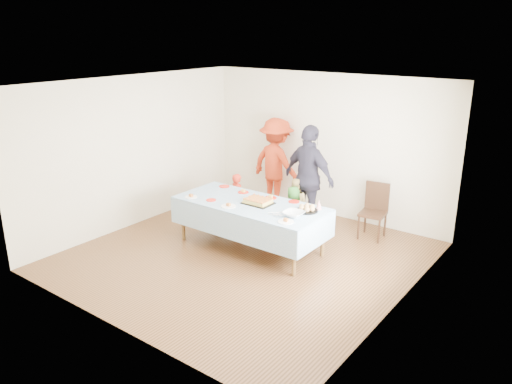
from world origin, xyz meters
TOP-DOWN VIEW (x-y plane):
  - ground at (0.00, 0.00)m, footprint 5.00×5.00m
  - room_walls at (0.05, 0.00)m, footprint 5.04×5.04m
  - party_table at (-0.14, 0.32)m, footprint 2.50×1.10m
  - birthday_cake at (-0.01, 0.37)m, footprint 0.46×0.36m
  - rolls_tray at (0.80, 0.54)m, footprint 0.34×0.34m
  - punch_bowl at (0.76, 0.23)m, footprint 0.31×0.31m
  - party_hat at (0.90, 0.72)m, footprint 0.10×0.10m
  - fork_pile at (0.53, 0.10)m, footprint 0.24×0.18m
  - plate_red_far_a at (-1.03, 0.74)m, footprint 0.19×0.19m
  - plate_red_far_b at (-0.56, 0.68)m, footprint 0.19×0.19m
  - plate_red_far_c at (-0.01, 0.71)m, footprint 0.20×0.20m
  - plate_red_far_d at (0.40, 0.78)m, footprint 0.18×0.18m
  - plate_red_near at (-0.72, 0.04)m, footprint 0.16×0.16m
  - plate_white_left at (-1.09, -0.04)m, footprint 0.20×0.20m
  - plate_white_mid at (-0.30, -0.02)m, footprint 0.24×0.24m
  - plate_white_right at (0.79, -0.03)m, footprint 0.24×0.24m
  - dining_chair at (1.29, 1.98)m, footprint 0.46×0.46m
  - toddler_left at (-1.01, 1.09)m, footprint 0.40×0.32m
  - toddler_mid at (0.05, 1.32)m, footprint 0.48×0.40m
  - toddler_right at (0.01, 1.45)m, footprint 0.57×0.52m
  - adult_left at (-0.92, 2.20)m, footprint 1.26×0.85m
  - adult_right at (0.18, 1.62)m, footprint 1.18×0.70m

SIDE VIEW (x-z plane):
  - ground at x=0.00m, z-range 0.00..0.00m
  - toddler_mid at x=0.05m, z-range 0.00..0.84m
  - toddler_left at x=-1.01m, z-range 0.00..0.94m
  - toddler_right at x=0.01m, z-range 0.00..0.95m
  - dining_chair at x=1.29m, z-range 0.05..1.01m
  - party_table at x=-0.14m, z-range 0.33..1.11m
  - plate_red_far_a at x=-1.03m, z-range 0.78..0.79m
  - plate_red_far_b at x=-0.56m, z-range 0.78..0.79m
  - plate_red_far_c at x=-0.01m, z-range 0.78..0.79m
  - plate_red_far_d at x=0.40m, z-range 0.78..0.79m
  - plate_red_near at x=-0.72m, z-range 0.78..0.79m
  - plate_white_left at x=-1.09m, z-range 0.78..0.79m
  - plate_white_mid at x=-0.30m, z-range 0.78..0.79m
  - plate_white_right at x=0.79m, z-range 0.78..0.79m
  - fork_pile at x=0.53m, z-range 0.78..0.85m
  - punch_bowl at x=0.76m, z-range 0.78..0.86m
  - birthday_cake at x=-0.01m, z-range 0.78..0.86m
  - rolls_tray at x=0.80m, z-range 0.77..0.87m
  - party_hat at x=0.90m, z-range 0.78..0.94m
  - adult_left at x=-0.92m, z-range 0.00..1.82m
  - adult_right at x=0.18m, z-range 0.00..1.89m
  - room_walls at x=0.05m, z-range 0.41..3.13m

